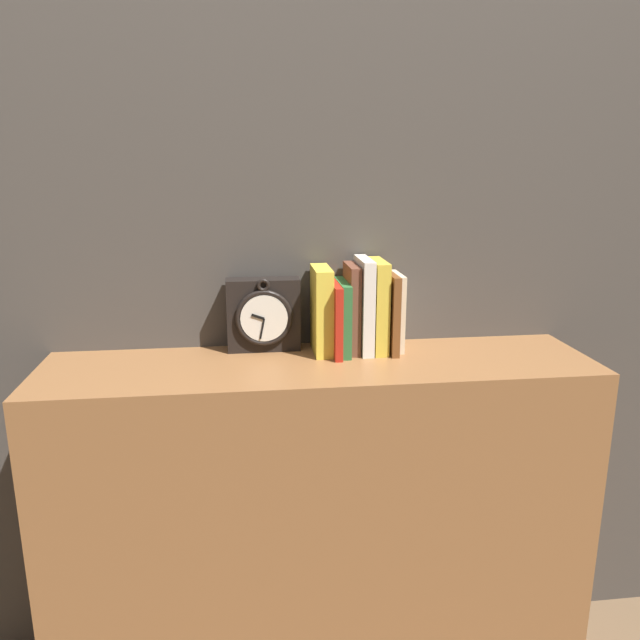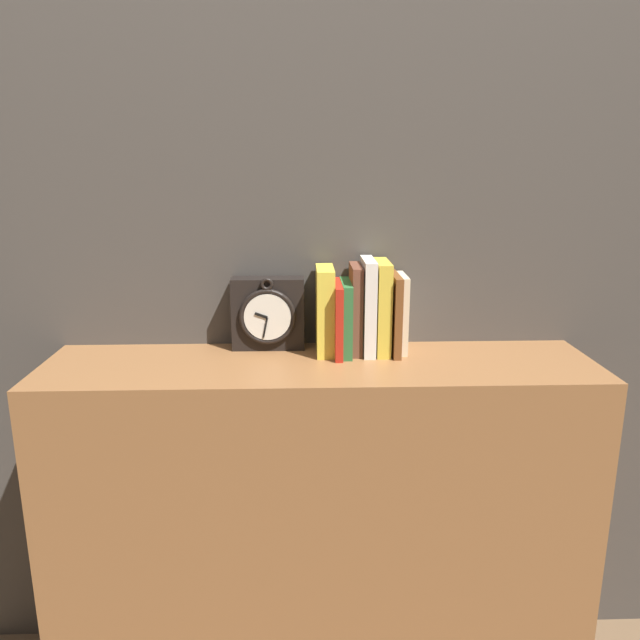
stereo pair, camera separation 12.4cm
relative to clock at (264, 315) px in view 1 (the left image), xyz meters
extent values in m
cube|color=#47423D|center=(0.12, 0.07, 0.36)|extent=(6.00, 0.05, 2.60)
cube|color=#936038|center=(0.12, -0.12, -0.51)|extent=(1.26, 0.32, 0.85)
cube|color=black|center=(0.00, 0.01, 0.00)|extent=(0.17, 0.06, 0.17)
torus|color=black|center=(0.00, -0.03, 0.00)|extent=(0.14, 0.01, 0.14)
cylinder|color=white|center=(0.00, -0.03, 0.00)|extent=(0.11, 0.01, 0.11)
cube|color=black|center=(-0.01, -0.04, 0.00)|extent=(0.03, 0.00, 0.02)
cube|color=black|center=(-0.01, -0.04, -0.02)|extent=(0.01, 0.00, 0.05)
torus|color=black|center=(0.00, -0.03, 0.08)|extent=(0.03, 0.01, 0.03)
cube|color=yellow|center=(0.14, -0.03, 0.01)|extent=(0.04, 0.13, 0.20)
cube|color=red|center=(0.17, -0.04, 0.00)|extent=(0.02, 0.15, 0.17)
cube|color=#2C6935|center=(0.19, -0.04, 0.00)|extent=(0.02, 0.14, 0.17)
cube|color=brown|center=(0.21, -0.03, 0.02)|extent=(0.02, 0.12, 0.21)
cube|color=white|center=(0.24, -0.03, 0.02)|extent=(0.03, 0.13, 0.22)
cube|color=gold|center=(0.27, -0.03, 0.02)|extent=(0.03, 0.13, 0.22)
cube|color=brown|center=(0.30, -0.04, 0.01)|extent=(0.02, 0.14, 0.19)
cube|color=beige|center=(0.32, -0.02, 0.00)|extent=(0.02, 0.11, 0.18)
camera|label=1|loc=(-0.05, -1.45, 0.36)|focal=35.00mm
camera|label=2|loc=(0.08, -1.46, 0.36)|focal=35.00mm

